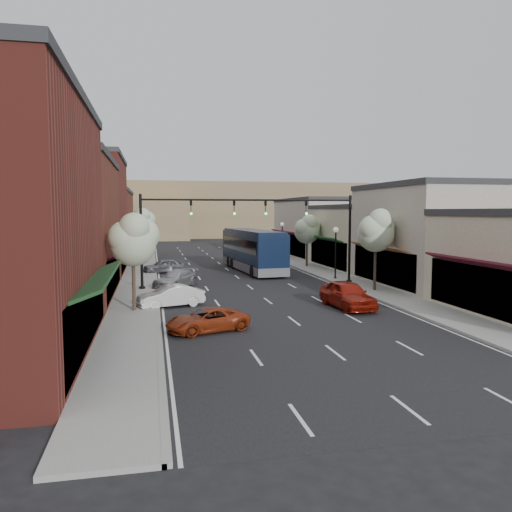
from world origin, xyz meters
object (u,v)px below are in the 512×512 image
parked_car_c (176,279)px  parked_car_b (171,296)px  signal_mast_left (174,227)px  red_hatchback (347,294)px  tree_left_far (142,222)px  tree_right_near (377,230)px  parked_car_d (164,266)px  parked_car_a (207,320)px  tree_left_near (134,239)px  lamp_post_near (336,244)px  signal_mast_right (321,226)px  coach_bus (252,250)px  tree_right_far (308,229)px  lamp_post_far (282,235)px

parked_car_c → parked_car_b: bearing=-59.7°
signal_mast_left → red_hatchback: bearing=-43.5°
tree_left_far → red_hatchback: 30.09m
tree_right_near → tree_left_far: size_ratio=0.97×
tree_left_far → parked_car_b: 25.06m
parked_car_b → parked_car_d: (-0.00, 17.00, 0.00)m
tree_right_near → parked_car_a: bearing=-144.6°
signal_mast_left → tree_left_near: signal_mast_left is taller
tree_left_far → tree_right_near: bearing=-53.0°
tree_right_near → tree_left_near: bearing=-166.5°
tree_left_near → lamp_post_near: 19.25m
signal_mast_right → parked_car_d: 16.16m
signal_mast_left → parked_car_b: signal_mast_left is taller
coach_bus → parked_car_d: coach_bus is taller
tree_right_far → parked_car_a: tree_right_far is taller
tree_right_near → tree_right_far: bearing=90.0°
signal_mast_right → tree_left_near: signal_mast_right is taller
lamp_post_near → parked_car_a: lamp_post_near is taller
signal_mast_right → parked_car_d: signal_mast_right is taller
lamp_post_near → red_hatchback: 12.49m
tree_right_near → parked_car_b: 15.27m
tree_left_far → lamp_post_near: size_ratio=1.38×
parked_car_a → tree_left_near: bearing=-164.4°
tree_left_near → parked_car_a: tree_left_near is taller
parked_car_a → parked_car_c: size_ratio=0.90×
tree_right_near → coach_bus: (-6.14, 14.07, -2.39)m
signal_mast_right → coach_bus: 10.89m
signal_mast_left → parked_car_a: 13.97m
tree_right_near → lamp_post_near: 6.74m
tree_right_near → tree_left_near: 17.08m
tree_left_near → parked_car_c: bearing=73.5°
lamp_post_far → coach_bus: (-5.60, -9.99, -0.95)m
tree_left_far → parked_car_a: 31.74m
parked_car_d → red_hatchback: bearing=12.3°
tree_right_near → tree_left_far: tree_left_far is taller
signal_mast_right → parked_car_b: 14.16m
signal_mast_left → red_hatchback: 13.93m
tree_left_near → parked_car_a: 7.33m
lamp_post_near → parked_car_d: lamp_post_near is taller
red_hatchback → parked_car_a: (-8.81, -4.11, -0.26)m
signal_mast_left → parked_car_d: size_ratio=2.13×
tree_left_near → signal_mast_left: bearing=71.9°
tree_left_far → coach_bus: size_ratio=0.46×
tree_right_near → parked_car_c: tree_right_near is taller
tree_right_far → parked_car_b: (-14.55, -18.66, -3.33)m
signal_mast_right → tree_left_near: 16.05m
signal_mast_right → red_hatchback: bearing=-99.4°
parked_car_c → tree_left_near: bearing=-71.4°
tree_left_near → lamp_post_near: (16.05, 10.56, -1.22)m
lamp_post_near → coach_bus: (-5.60, 7.51, -0.95)m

